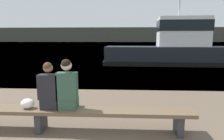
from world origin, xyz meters
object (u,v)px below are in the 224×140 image
(person_right, at_px, (67,87))
(tugboat_red, at_px, (177,50))
(bench_main, at_px, (41,113))
(person_left, at_px, (49,89))
(shopping_bag, at_px, (28,104))

(person_right, bearing_deg, tugboat_red, 65.52)
(person_right, distance_m, tugboat_red, 12.50)
(bench_main, bearing_deg, person_left, 1.43)
(person_left, distance_m, shopping_bag, 0.56)
(bench_main, distance_m, shopping_bag, 0.32)
(person_left, height_order, shopping_bag, person_left)
(person_left, height_order, tugboat_red, tugboat_red)
(person_left, distance_m, person_right, 0.38)
(bench_main, distance_m, tugboat_red, 12.77)
(bench_main, height_order, person_right, person_right)
(person_right, bearing_deg, person_left, 179.59)
(shopping_bag, bearing_deg, tugboat_red, 62.15)
(person_left, relative_size, tugboat_red, 0.09)
(person_left, xyz_separation_m, shopping_bag, (-0.47, -0.02, -0.31))
(bench_main, relative_size, tugboat_red, 0.58)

